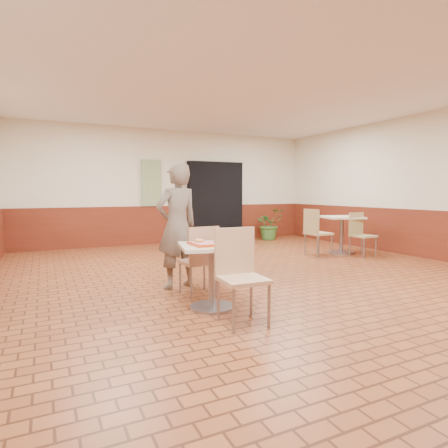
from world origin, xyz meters
name	(u,v)px	position (x,y,z in m)	size (l,w,h in m)	color
room_shell	(278,183)	(0.00, 0.00, 1.50)	(8.01, 10.01, 3.01)	brown
wainscot_band	(277,250)	(0.00, 0.00, 0.50)	(8.00, 10.00, 1.00)	#612212
corridor_doorway	(215,202)	(1.20, 4.88, 1.10)	(1.60, 0.22, 2.20)	black
promo_poster	(151,183)	(-0.60, 4.94, 1.60)	(0.50, 0.03, 1.20)	gray
main_table	(212,266)	(-1.37, -0.68, 0.51)	(0.72, 0.72, 0.76)	beige
chair_main_front	(240,270)	(-1.30, -1.23, 0.56)	(0.48, 0.48, 1.00)	tan
chair_main_back	(200,257)	(-1.29, -0.12, 0.52)	(0.45, 0.45, 0.93)	tan
customer	(177,226)	(-1.43, 0.42, 0.89)	(0.65, 0.43, 1.79)	#726658
serving_tray	(212,243)	(-1.37, -0.68, 0.78)	(0.48, 0.38, 0.03)	#B6380D
ring_donut	(199,240)	(-1.50, -0.61, 0.81)	(0.11, 0.11, 0.04)	#DF9651
long_john_donut	(220,240)	(-1.28, -0.71, 0.81)	(0.16, 0.09, 0.05)	#B77C35
paper_cup	(219,237)	(-1.23, -0.58, 0.84)	(0.07, 0.07, 0.09)	white
second_table	(342,228)	(2.87, 1.71, 0.56)	(0.78, 0.78, 0.83)	#F0E6C1
chair_second_left	(316,230)	(2.12, 1.69, 0.56)	(0.48, 0.48, 1.01)	tan
chair_second_front	(360,232)	(2.96, 1.25, 0.52)	(0.46, 0.46, 0.93)	tan
potted_plant	(269,224)	(2.69, 4.40, 0.45)	(0.80, 0.70, 0.89)	#3B6E2C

